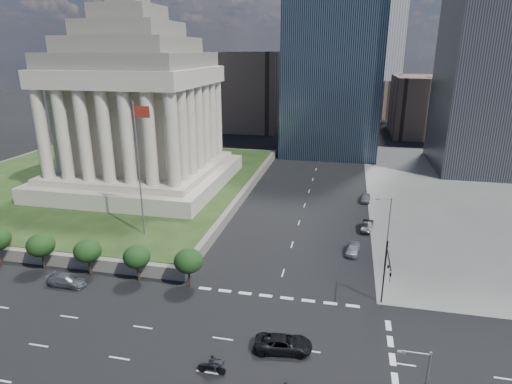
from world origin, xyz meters
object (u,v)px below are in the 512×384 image
(war_memorial, at_px, (135,88))
(pickup_truck, at_px, (283,344))
(traffic_signal_ne, at_px, (386,270))
(street_lamp_north, at_px, (387,228))
(flagpole, at_px, (139,163))
(parked_sedan_near, at_px, (353,249))
(suv_grey, at_px, (67,281))
(parked_sedan_far, at_px, (365,198))
(parked_sedan_mid, at_px, (367,226))
(motorcycle_trail, at_px, (211,364))

(war_memorial, bearing_deg, pickup_truck, -50.01)
(traffic_signal_ne, relative_size, street_lamp_north, 0.80)
(traffic_signal_ne, bearing_deg, flagpole, 163.29)
(street_lamp_north, xyz_separation_m, parked_sedan_near, (-4.19, 2.95, -4.91))
(suv_grey, bearing_deg, traffic_signal_ne, -85.20)
(parked_sedan_far, bearing_deg, parked_sedan_mid, -85.17)
(flagpole, height_order, pickup_truck, flagpole)
(traffic_signal_ne, height_order, parked_sedan_mid, traffic_signal_ne)
(parked_sedan_near, xyz_separation_m, parked_sedan_mid, (2.29, 9.15, 0.01))
(traffic_signal_ne, relative_size, parked_sedan_mid, 1.73)
(parked_sedan_far, bearing_deg, war_memorial, -170.04)
(pickup_truck, bearing_deg, parked_sedan_mid, -23.15)
(flagpole, bearing_deg, traffic_signal_ne, -16.71)
(street_lamp_north, bearing_deg, parked_sedan_mid, 98.94)
(war_memorial, distance_m, pickup_truck, 60.32)
(street_lamp_north, bearing_deg, suv_grey, -160.49)
(pickup_truck, relative_size, parked_sedan_near, 1.30)
(parked_sedan_near, distance_m, parked_sedan_mid, 9.43)
(flagpole, relative_size, street_lamp_north, 2.00)
(street_lamp_north, distance_m, parked_sedan_far, 27.35)
(parked_sedan_far, bearing_deg, street_lamp_north, -80.98)
(parked_sedan_mid, distance_m, motorcycle_trail, 40.04)
(flagpole, relative_size, parked_sedan_mid, 4.32)
(pickup_truck, xyz_separation_m, parked_sedan_mid, (8.99, 32.53, -0.03))
(street_lamp_north, bearing_deg, pickup_truck, -118.06)
(pickup_truck, distance_m, parked_sedan_far, 48.14)
(traffic_signal_ne, distance_m, parked_sedan_near, 15.33)
(flagpole, relative_size, pickup_truck, 3.50)
(suv_grey, bearing_deg, war_memorial, 12.50)
(motorcycle_trail, bearing_deg, parked_sedan_mid, 67.50)
(street_lamp_north, xyz_separation_m, motorcycle_trail, (-16.89, -25.03, -4.63))
(suv_grey, relative_size, parked_sedan_mid, 1.08)
(street_lamp_north, distance_m, pickup_truck, 23.66)
(war_memorial, height_order, suv_grey, war_memorial)
(pickup_truck, xyz_separation_m, parked_sedan_far, (9.07, 47.28, -0.05))
(flagpole, xyz_separation_m, street_lamp_north, (35.16, 1.00, -7.45))
(flagpole, bearing_deg, street_lamp_north, 1.63)
(suv_grey, height_order, parked_sedan_far, parked_sedan_far)
(pickup_truck, bearing_deg, parked_sedan_far, -18.56)
(parked_sedan_mid, relative_size, motorcycle_trail, 1.68)
(motorcycle_trail, bearing_deg, suv_grey, 153.72)
(flagpole, relative_size, suv_grey, 4.01)
(traffic_signal_ne, bearing_deg, war_memorial, 143.58)
(street_lamp_north, height_order, suv_grey, street_lamp_north)
(suv_grey, bearing_deg, parked_sedan_mid, -54.52)
(street_lamp_north, relative_size, parked_sedan_near, 2.27)
(parked_sedan_near, xyz_separation_m, parked_sedan_far, (2.36, 23.89, -0.00))
(war_memorial, height_order, street_lamp_north, war_memorial)
(suv_grey, relative_size, parked_sedan_far, 1.14)
(traffic_signal_ne, bearing_deg, motorcycle_trail, -139.50)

